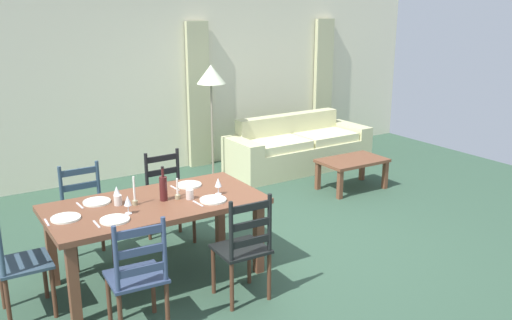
% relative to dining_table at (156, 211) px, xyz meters
% --- Properties ---
extents(ground_plane, '(9.60, 9.60, 0.02)m').
position_rel_dining_table_xyz_m(ground_plane, '(1.33, -0.03, -0.67)').
color(ground_plane, '#304C39').
extents(wall_far, '(9.60, 0.16, 2.70)m').
position_rel_dining_table_xyz_m(wall_far, '(1.33, 3.27, 0.69)').
color(wall_far, beige).
rests_on(wall_far, ground_plane).
extents(curtain_panel_left, '(0.35, 0.08, 2.20)m').
position_rel_dining_table_xyz_m(curtain_panel_left, '(1.98, 3.13, 0.44)').
color(curtain_panel_left, '#B5B588').
rests_on(curtain_panel_left, ground_plane).
extents(curtain_panel_right, '(0.35, 0.08, 2.20)m').
position_rel_dining_table_xyz_m(curtain_panel_right, '(4.38, 3.13, 0.44)').
color(curtain_panel_right, '#B5B588').
rests_on(curtain_panel_right, ground_plane).
extents(dining_table, '(1.90, 0.96, 0.75)m').
position_rel_dining_table_xyz_m(dining_table, '(0.00, 0.00, 0.00)').
color(dining_table, brown).
rests_on(dining_table, ground_plane).
extents(dining_chair_near_left, '(0.44, 0.42, 0.96)m').
position_rel_dining_table_xyz_m(dining_chair_near_left, '(-0.46, -0.75, -0.19)').
color(dining_chair_near_left, '#313F5C').
rests_on(dining_chair_near_left, ground_plane).
extents(dining_chair_near_right, '(0.43, 0.41, 0.96)m').
position_rel_dining_table_xyz_m(dining_chair_near_right, '(0.48, -0.74, -0.19)').
color(dining_chair_near_right, black).
rests_on(dining_chair_near_right, ground_plane).
extents(dining_chair_far_left, '(0.43, 0.41, 0.96)m').
position_rel_dining_table_xyz_m(dining_chair_far_left, '(-0.44, 0.73, -0.19)').
color(dining_chair_far_left, '#2D4456').
rests_on(dining_chair_far_left, ground_plane).
extents(dining_chair_far_right, '(0.43, 0.42, 0.96)m').
position_rel_dining_table_xyz_m(dining_chair_far_right, '(0.44, 0.76, -0.19)').
color(dining_chair_far_right, black).
rests_on(dining_chair_far_right, ground_plane).
extents(dining_chair_head_west, '(0.41, 0.43, 0.96)m').
position_rel_dining_table_xyz_m(dining_chair_head_west, '(-1.19, -0.00, -0.19)').
color(dining_chair_head_west, '#304454').
rests_on(dining_chair_head_west, ground_plane).
extents(dinner_plate_near_left, '(0.24, 0.24, 0.02)m').
position_rel_dining_table_xyz_m(dinner_plate_near_left, '(-0.45, -0.25, 0.10)').
color(dinner_plate_near_left, white).
rests_on(dinner_plate_near_left, dining_table).
extents(fork_near_left, '(0.02, 0.17, 0.01)m').
position_rel_dining_table_xyz_m(fork_near_left, '(-0.60, -0.25, 0.09)').
color(fork_near_left, silver).
rests_on(fork_near_left, dining_table).
extents(dinner_plate_near_right, '(0.24, 0.24, 0.02)m').
position_rel_dining_table_xyz_m(dinner_plate_near_right, '(0.45, -0.25, 0.10)').
color(dinner_plate_near_right, white).
rests_on(dinner_plate_near_right, dining_table).
extents(fork_near_right, '(0.03, 0.17, 0.01)m').
position_rel_dining_table_xyz_m(fork_near_right, '(0.30, -0.25, 0.09)').
color(fork_near_right, silver).
rests_on(fork_near_right, dining_table).
extents(dinner_plate_far_left, '(0.24, 0.24, 0.02)m').
position_rel_dining_table_xyz_m(dinner_plate_far_left, '(-0.45, 0.25, 0.10)').
color(dinner_plate_far_left, white).
rests_on(dinner_plate_far_left, dining_table).
extents(fork_far_left, '(0.02, 0.17, 0.01)m').
position_rel_dining_table_xyz_m(fork_far_left, '(-0.60, 0.25, 0.09)').
color(fork_far_left, silver).
rests_on(fork_far_left, dining_table).
extents(dinner_plate_far_right, '(0.24, 0.24, 0.02)m').
position_rel_dining_table_xyz_m(dinner_plate_far_right, '(0.45, 0.25, 0.10)').
color(dinner_plate_far_right, white).
rests_on(dinner_plate_far_right, dining_table).
extents(fork_far_right, '(0.03, 0.17, 0.01)m').
position_rel_dining_table_xyz_m(fork_far_right, '(0.30, 0.25, 0.09)').
color(fork_far_right, silver).
rests_on(fork_far_right, dining_table).
extents(dinner_plate_head_west, '(0.24, 0.24, 0.02)m').
position_rel_dining_table_xyz_m(dinner_plate_head_west, '(-0.78, 0.00, 0.10)').
color(dinner_plate_head_west, white).
rests_on(dinner_plate_head_west, dining_table).
extents(fork_head_west, '(0.02, 0.17, 0.01)m').
position_rel_dining_table_xyz_m(fork_head_west, '(-0.93, 0.00, 0.09)').
color(fork_head_west, silver).
rests_on(fork_head_west, dining_table).
extents(wine_bottle, '(0.07, 0.07, 0.32)m').
position_rel_dining_table_xyz_m(wine_bottle, '(0.08, -0.00, 0.20)').
color(wine_bottle, '#471919').
rests_on(wine_bottle, dining_table).
extents(wine_glass_near_left, '(0.06, 0.06, 0.16)m').
position_rel_dining_table_xyz_m(wine_glass_near_left, '(-0.30, -0.16, 0.20)').
color(wine_glass_near_left, white).
rests_on(wine_glass_near_left, dining_table).
extents(wine_glass_near_right, '(0.06, 0.06, 0.16)m').
position_rel_dining_table_xyz_m(wine_glass_near_right, '(0.57, -0.12, 0.20)').
color(wine_glass_near_right, white).
rests_on(wine_glass_near_right, dining_table).
extents(wine_glass_far_left, '(0.06, 0.06, 0.16)m').
position_rel_dining_table_xyz_m(wine_glass_far_left, '(-0.30, 0.14, 0.20)').
color(wine_glass_far_left, white).
rests_on(wine_glass_far_left, dining_table).
extents(coffee_cup_primary, '(0.07, 0.07, 0.09)m').
position_rel_dining_table_xyz_m(coffee_cup_primary, '(0.29, -0.10, 0.13)').
color(coffee_cup_primary, beige).
rests_on(coffee_cup_primary, dining_table).
extents(coffee_cup_secondary, '(0.07, 0.07, 0.09)m').
position_rel_dining_table_xyz_m(coffee_cup_secondary, '(-0.31, 0.09, 0.13)').
color(coffee_cup_secondary, beige).
rests_on(coffee_cup_secondary, dining_table).
extents(candle_tall, '(0.05, 0.05, 0.26)m').
position_rel_dining_table_xyz_m(candle_tall, '(-0.18, 0.02, 0.16)').
color(candle_tall, '#998C66').
rests_on(candle_tall, dining_table).
extents(candle_short, '(0.05, 0.05, 0.19)m').
position_rel_dining_table_xyz_m(candle_short, '(0.20, -0.04, 0.14)').
color(candle_short, '#998C66').
rests_on(candle_short, dining_table).
extents(couch, '(2.30, 0.86, 0.80)m').
position_rel_dining_table_xyz_m(couch, '(3.18, 2.23, -0.37)').
color(couch, beige).
rests_on(couch, ground_plane).
extents(coffee_table, '(0.90, 0.56, 0.42)m').
position_rel_dining_table_xyz_m(coffee_table, '(3.22, 1.01, -0.31)').
color(coffee_table, brown).
rests_on(coffee_table, ground_plane).
extents(standing_lamp, '(0.40, 0.40, 1.64)m').
position_rel_dining_table_xyz_m(standing_lamp, '(1.83, 2.41, 0.75)').
color(standing_lamp, '#332D28').
rests_on(standing_lamp, ground_plane).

